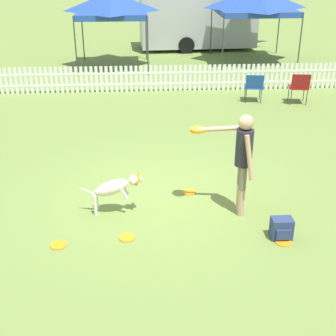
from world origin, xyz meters
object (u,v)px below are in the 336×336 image
handler_person (241,153)px  equipment_trailer (197,18)px  frisbee_midfield (189,192)px  canopy_tent_secondary (255,0)px  frisbee_near_dog (127,238)px  canopy_tent_main (112,4)px  folding_chair_blue_left (254,85)px  frisbee_near_handler (283,242)px  leaping_dog (114,188)px  frisbee_far_scatter (59,245)px  folding_chair_center (299,86)px  backpack_on_grass (282,229)px

handler_person → equipment_trailer: bearing=-0.4°
frisbee_midfield → canopy_tent_secondary: (3.62, 10.77, 2.29)m
handler_person → canopy_tent_secondary: size_ratio=0.61×
frisbee_near_dog → canopy_tent_main: (-0.63, 11.54, 2.26)m
folding_chair_blue_left → equipment_trailer: 8.10m
frisbee_midfield → canopy_tent_secondary: bearing=71.4°
handler_person → frisbee_near_handler: bearing=-147.8°
frisbee_near_dog → canopy_tent_main: canopy_tent_main is taller
leaping_dog → frisbee_far_scatter: bearing=-37.4°
frisbee_near_handler → frisbee_far_scatter: (-3.45, 0.14, 0.00)m
folding_chair_center → canopy_tent_secondary: size_ratio=0.31×
handler_person → frisbee_midfield: (-0.75, 0.74, -1.10)m
leaping_dog → folding_chair_blue_left: 7.18m
folding_chair_blue_left → canopy_tent_main: 6.52m
frisbee_near_handler → canopy_tent_main: bearing=104.4°
leaping_dog → frisbee_near_handler: bearing=71.1°
frisbee_near_handler → backpack_on_grass: 0.21m
canopy_tent_main → frisbee_far_scatter: bearing=-92.0°
frisbee_near_dog → backpack_on_grass: 2.42m
frisbee_far_scatter → backpack_on_grass: 3.46m
backpack_on_grass → frisbee_near_dog: bearing=176.7°
folding_chair_blue_left → canopy_tent_secondary: (1.15, 5.31, 1.80)m
backpack_on_grass → folding_chair_blue_left: size_ratio=0.41×
canopy_tent_secondary → folding_chair_center: bearing=-89.0°
frisbee_midfield → folding_chair_center: 6.40m
leaping_dog → equipment_trailer: size_ratio=0.19×
leaping_dog → canopy_tent_secondary: size_ratio=0.38×
frisbee_far_scatter → canopy_tent_secondary: size_ratio=0.09×
leaping_dog → frisbee_near_dog: bearing=18.5°
backpack_on_grass → canopy_tent_secondary: 12.74m
folding_chair_center → frisbee_far_scatter: bearing=56.7°
frisbee_near_dog → folding_chair_center: 8.22m
handler_person → folding_chair_center: bearing=-22.8°
handler_person → backpack_on_grass: 1.36m
canopy_tent_secondary → equipment_trailer: bearing=124.2°
folding_chair_blue_left → folding_chair_center: folding_chair_center is taller
frisbee_near_handler → frisbee_near_dog: bearing=173.5°
folding_chair_blue_left → canopy_tent_secondary: size_ratio=0.29×
handler_person → backpack_on_grass: (0.52, -0.83, -0.95)m
frisbee_near_handler → canopy_tent_main: size_ratio=0.09×
canopy_tent_secondary → frisbee_midfield: bearing=-108.6°
folding_chair_blue_left → canopy_tent_secondary: bearing=-93.6°
backpack_on_grass → leaping_dog: bearing=160.0°
frisbee_midfield → canopy_tent_main: bearing=99.9°
handler_person → frisbee_near_dog: size_ratio=7.05×
folding_chair_center → canopy_tent_main: (-5.48, 4.91, 1.72)m
frisbee_near_handler → equipment_trailer: 15.26m
frisbee_near_dog → canopy_tent_main: bearing=93.1°
handler_person → equipment_trailer: size_ratio=0.30×
frisbee_midfield → backpack_on_grass: size_ratio=0.73×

